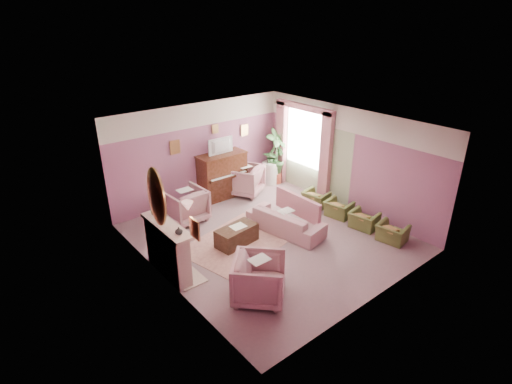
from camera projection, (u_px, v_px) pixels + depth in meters
floor at (269, 237)px, 9.75m from camera, size 5.50×6.00×0.01m
ceiling at (271, 125)px, 8.60m from camera, size 5.50×6.00×0.01m
wall_back at (200, 152)px, 11.30m from camera, size 5.50×0.02×2.80m
wall_front at (381, 236)px, 7.06m from camera, size 5.50×0.02×2.80m
wall_left at (161, 220)px, 7.59m from camera, size 0.02×6.00×2.80m
wall_right at (347, 159)px, 10.76m from camera, size 0.02×6.00×2.80m
picture_rail_band at (198, 115)px, 10.85m from camera, size 5.50×0.01×0.65m
stripe_panel at (311, 158)px, 11.81m from camera, size 0.01×3.00×2.15m
fireplace_surround at (168, 251)px, 8.18m from camera, size 0.30×1.40×1.10m
fireplace_inset at (173, 255)px, 8.29m from camera, size 0.18×0.72×0.68m
fire_ember at (175, 262)px, 8.39m from camera, size 0.06×0.54×0.10m
mantel_shelf at (166, 226)px, 7.96m from camera, size 0.40×1.55×0.07m
hearth at (178, 269)px, 8.51m from camera, size 0.55×1.50×0.02m
mirror_frame at (157, 197)px, 7.60m from camera, size 0.04×0.72×1.20m
mirror_glass at (158, 197)px, 7.61m from camera, size 0.01×0.60×1.06m
sconce_shade at (188, 206)px, 6.83m from camera, size 0.20×0.20×0.16m
piano at (222, 176)px, 11.67m from camera, size 1.40×0.60×1.30m
piano_keyshelf at (229, 177)px, 11.39m from camera, size 1.30×0.12×0.06m
piano_keys at (229, 176)px, 11.38m from camera, size 1.20×0.08×0.02m
piano_top at (222, 154)px, 11.40m from camera, size 1.45×0.65×0.04m
television at (222, 145)px, 11.24m from camera, size 0.80×0.12×0.48m
print_back_left at (175, 147)px, 10.68m from camera, size 0.30×0.03×0.38m
print_back_right at (244, 130)px, 12.01m from camera, size 0.26×0.03×0.34m
print_back_mid at (215, 129)px, 11.31m from camera, size 0.22×0.03×0.26m
print_left_wall at (195, 229)px, 6.64m from camera, size 0.03×0.28×0.36m
window_blind at (305, 136)px, 11.71m from camera, size 0.03×1.40×1.80m
curtain_left at (326, 158)px, 11.17m from camera, size 0.16×0.34×2.60m
curtain_right at (281, 143)px, 12.48m from camera, size 0.16×0.34×2.60m
pelmet at (304, 107)px, 11.31m from camera, size 0.16×2.20×0.16m
mantel_plant at (154, 209)px, 8.28m from camera, size 0.16×0.16×0.28m
mantel_vase at (179, 231)px, 7.57m from camera, size 0.16×0.16×0.16m
area_rug at (239, 242)px, 9.50m from camera, size 2.84×2.31×0.01m
coffee_table at (237, 236)px, 9.37m from camera, size 1.06×0.62×0.45m
table_paper at (238, 226)px, 9.31m from camera, size 0.35×0.28×0.01m
sofa at (286, 217)px, 9.85m from camera, size 0.66×1.98×0.80m
sofa_throw at (298, 205)px, 10.00m from camera, size 0.10×1.50×0.55m
floral_armchair_left at (186, 203)px, 10.34m from camera, size 0.94×0.94×0.98m
floral_armchair_right at (245, 178)px, 11.90m from camera, size 0.94×0.94×0.98m
floral_armchair_front at (259, 277)px, 7.47m from camera, size 0.94×0.94×0.98m
olive_chair_a at (393, 230)px, 9.46m from camera, size 0.48×0.68×0.59m
olive_chair_b at (364, 218)px, 10.04m from camera, size 0.48×0.68×0.59m
olive_chair_c at (339, 206)px, 10.62m from camera, size 0.48×0.68×0.59m
olive_chair_d at (316, 196)px, 11.20m from camera, size 0.48×0.68×0.59m
side_table at (270, 173)px, 12.72m from camera, size 0.52×0.52×0.70m
side_plant_big at (270, 157)px, 12.50m from camera, size 0.30×0.30×0.34m
side_plant_small at (275, 158)px, 12.51m from camera, size 0.16×0.16×0.28m
palm_pot at (276, 178)px, 12.80m from camera, size 0.34×0.34×0.34m
palm_plant at (277, 151)px, 12.43m from camera, size 0.76×0.76×1.44m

